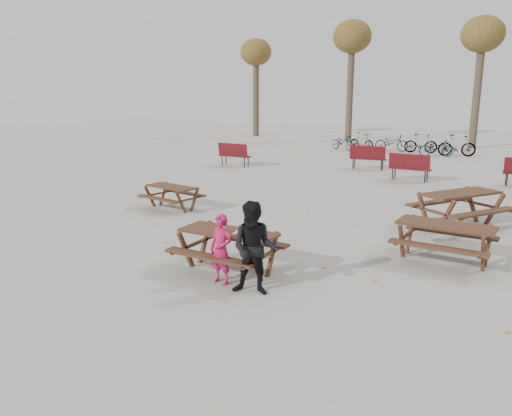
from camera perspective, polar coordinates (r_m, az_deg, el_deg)
The scene contains 14 objects.
ground at distance 9.31m, azimuth -3.13°, elevation -7.22°, with size 80.00×80.00×0.00m, color gray.
main_picnic_table at distance 9.12m, azimuth -3.17°, elevation -3.77°, with size 1.80×1.45×0.78m.
food_tray at distance 8.81m, azimuth -1.99°, elevation -2.98°, with size 0.18×0.11×0.04m, color white.
bread_roll at distance 8.79m, azimuth -1.99°, elevation -2.71°, with size 0.14×0.06×0.05m, color tan.
soda_bottle at distance 8.93m, azimuth -3.73°, elevation -2.41°, with size 0.07×0.07×0.17m.
child at distance 8.57m, azimuth -4.01°, elevation -4.73°, with size 0.45×0.29×1.22m, color #B5164C.
adult at distance 8.07m, azimuth -0.21°, elevation -4.63°, with size 0.75×0.59×1.55m, color black.
picnic_table_east at distance 10.34m, azimuth 20.72°, elevation -3.75°, with size 1.78×1.43×0.77m, color #362013, non-canonical shape.
picnic_table_north at distance 14.23m, azimuth -9.59°, elevation 1.18°, with size 1.53×1.24×0.66m, color #362013, non-canonical shape.
picnic_table_far at distance 13.12m, azimuth 22.23°, elevation -0.18°, with size 2.02×1.62×0.87m, color #362013, non-canonical shape.
park_bench_row at distance 20.40m, azimuth 13.49°, elevation 5.13°, with size 13.01×2.62×1.03m.
bicycle_row at distance 28.21m, azimuth 16.39°, elevation 7.05°, with size 7.92×2.24×1.11m.
tree_row at distance 32.79m, azimuth 24.40°, elevation 17.21°, with size 32.17×3.52×8.26m.
fallen_leaves at distance 11.17m, azimuth 6.12°, elevation -3.76°, with size 11.00×11.00×0.01m, color #B26F2A, non-canonical shape.
Camera 1 is at (4.82, -7.27, 3.24)m, focal length 35.00 mm.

